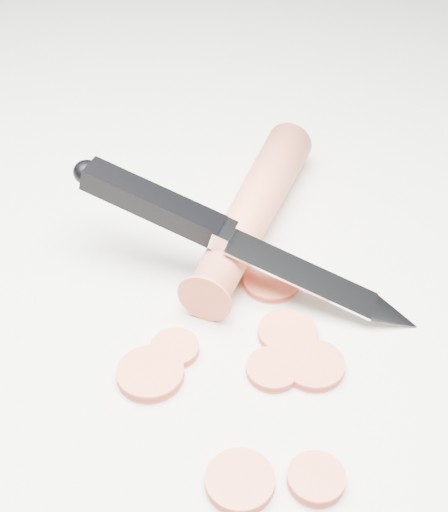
{
  "coord_description": "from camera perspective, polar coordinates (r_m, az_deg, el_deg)",
  "views": [
    {
      "loc": [
        -0.01,
        -0.33,
        0.33
      ],
      "look_at": [
        -0.02,
        0.03,
        0.02
      ],
      "focal_mm": 50.0,
      "sensor_mm": 36.0,
      "label": 1
    }
  ],
  "objects": [
    {
      "name": "carrot_slice_1",
      "position": [
        0.44,
        -3.97,
        -7.39
      ],
      "size": [
        0.03,
        0.03,
        0.01
      ],
      "primitive_type": "cylinder",
      "color": "#DC5F3E",
      "rests_on": "ground"
    },
    {
      "name": "kitchen_knife",
      "position": [
        0.46,
        1.53,
        1.3
      ],
      "size": [
        0.23,
        0.1,
        0.07
      ],
      "primitive_type": null,
      "color": "silver",
      "rests_on": "ground"
    },
    {
      "name": "carrot_slice_7",
      "position": [
        0.39,
        7.38,
        -17.26
      ],
      "size": [
        0.03,
        0.03,
        0.01
      ],
      "primitive_type": "cylinder",
      "color": "#DC5F3E",
      "rests_on": "ground"
    },
    {
      "name": "carrot_slice_2",
      "position": [
        0.43,
        7.15,
        -8.68
      ],
      "size": [
        0.04,
        0.04,
        0.01
      ],
      "primitive_type": "cylinder",
      "color": "#DC5F3E",
      "rests_on": "ground"
    },
    {
      "name": "carrot_slice_5",
      "position": [
        0.48,
        3.83,
        -2.03
      ],
      "size": [
        0.04,
        0.04,
        0.01
      ],
      "primitive_type": "cylinder",
      "color": "#DC5F3E",
      "rests_on": "ground"
    },
    {
      "name": "carrot",
      "position": [
        0.51,
        2.33,
        3.67
      ],
      "size": [
        0.09,
        0.19,
        0.03
      ],
      "primitive_type": "cylinder",
      "rotation": [
        1.57,
        0.0,
        -0.33
      ],
      "color": "#D56342",
      "rests_on": "ground"
    },
    {
      "name": "carrot_slice_3",
      "position": [
        0.43,
        3.95,
        -9.03
      ],
      "size": [
        0.03,
        0.03,
        0.01
      ],
      "primitive_type": "cylinder",
      "color": "#DC5F3E",
      "rests_on": "ground"
    },
    {
      "name": "carrot_slice_0",
      "position": [
        0.43,
        -5.91,
        -9.34
      ],
      "size": [
        0.04,
        0.04,
        0.01
      ],
      "primitive_type": "cylinder",
      "color": "#DC5F3E",
      "rests_on": "ground"
    },
    {
      "name": "carrot_slice_6",
      "position": [
        0.38,
        1.29,
        -17.56
      ],
      "size": [
        0.04,
        0.04,
        0.01
      ],
      "primitive_type": "cylinder",
      "color": "#DC5F3E",
      "rests_on": "ground"
    },
    {
      "name": "carrot_slice_4",
      "position": [
        0.45,
        5.11,
        -6.15
      ],
      "size": [
        0.04,
        0.04,
        0.01
      ],
      "primitive_type": "cylinder",
      "color": "#DC5F3E",
      "rests_on": "ground"
    },
    {
      "name": "ground",
      "position": [
        0.47,
        1.9,
        -3.71
      ],
      "size": [
        2.4,
        2.4,
        0.0
      ],
      "primitive_type": "plane",
      "color": "silver",
      "rests_on": "ground"
    }
  ]
}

